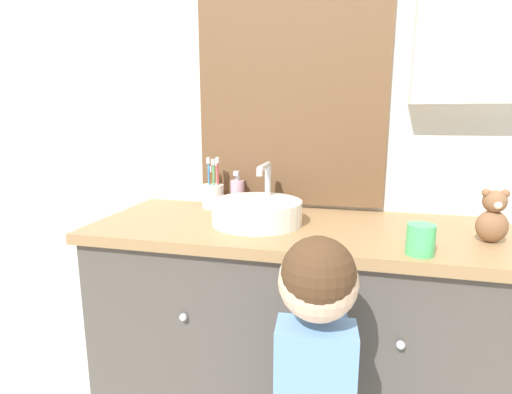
{
  "coord_description": "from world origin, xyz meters",
  "views": [
    {
      "loc": [
        0.17,
        -0.96,
        1.21
      ],
      "look_at": [
        -0.14,
        0.28,
        0.95
      ],
      "focal_mm": 28.0,
      "sensor_mm": 36.0,
      "label": 1
    }
  ],
  "objects_px": {
    "soap_dispenser": "(237,193)",
    "teddy_bear": "(493,217)",
    "toothbrush_holder": "(213,195)",
    "sink_basin": "(258,211)",
    "child_figure": "(315,377)",
    "drinking_cup": "(421,239)"
  },
  "relations": [
    {
      "from": "sink_basin",
      "to": "child_figure",
      "type": "xyz_separation_m",
      "value": [
        0.25,
        -0.45,
        -0.28
      ]
    },
    {
      "from": "toothbrush_holder",
      "to": "teddy_bear",
      "type": "height_order",
      "value": "toothbrush_holder"
    },
    {
      "from": "soap_dispenser",
      "to": "drinking_cup",
      "type": "bearing_deg",
      "value": -33.42
    },
    {
      "from": "soap_dispenser",
      "to": "teddy_bear",
      "type": "height_order",
      "value": "teddy_bear"
    },
    {
      "from": "child_figure",
      "to": "teddy_bear",
      "type": "xyz_separation_m",
      "value": [
        0.46,
        0.41,
        0.31
      ]
    },
    {
      "from": "toothbrush_holder",
      "to": "drinking_cup",
      "type": "xyz_separation_m",
      "value": [
        0.72,
        -0.39,
        -0.01
      ]
    },
    {
      "from": "child_figure",
      "to": "teddy_bear",
      "type": "distance_m",
      "value": 0.69
    },
    {
      "from": "child_figure",
      "to": "drinking_cup",
      "type": "height_order",
      "value": "child_figure"
    },
    {
      "from": "sink_basin",
      "to": "drinking_cup",
      "type": "distance_m",
      "value": 0.53
    },
    {
      "from": "toothbrush_holder",
      "to": "teddy_bear",
      "type": "relative_size",
      "value": 1.28
    },
    {
      "from": "sink_basin",
      "to": "teddy_bear",
      "type": "xyz_separation_m",
      "value": [
        0.71,
        -0.04,
        0.03
      ]
    },
    {
      "from": "sink_basin",
      "to": "soap_dispenser",
      "type": "xyz_separation_m",
      "value": [
        -0.13,
        0.21,
        0.01
      ]
    },
    {
      "from": "soap_dispenser",
      "to": "teddy_bear",
      "type": "relative_size",
      "value": 0.94
    },
    {
      "from": "soap_dispenser",
      "to": "teddy_bear",
      "type": "distance_m",
      "value": 0.88
    },
    {
      "from": "sink_basin",
      "to": "child_figure",
      "type": "distance_m",
      "value": 0.58
    },
    {
      "from": "soap_dispenser",
      "to": "child_figure",
      "type": "bearing_deg",
      "value": -60.03
    },
    {
      "from": "sink_basin",
      "to": "soap_dispenser",
      "type": "distance_m",
      "value": 0.25
    },
    {
      "from": "sink_basin",
      "to": "teddy_bear",
      "type": "bearing_deg",
      "value": -3.41
    },
    {
      "from": "toothbrush_holder",
      "to": "child_figure",
      "type": "bearing_deg",
      "value": -53.22
    },
    {
      "from": "child_figure",
      "to": "drinking_cup",
      "type": "xyz_separation_m",
      "value": [
        0.24,
        0.25,
        0.28
      ]
    },
    {
      "from": "sink_basin",
      "to": "child_figure",
      "type": "height_order",
      "value": "sink_basin"
    },
    {
      "from": "teddy_bear",
      "to": "drinking_cup",
      "type": "relative_size",
      "value": 1.9
    }
  ]
}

